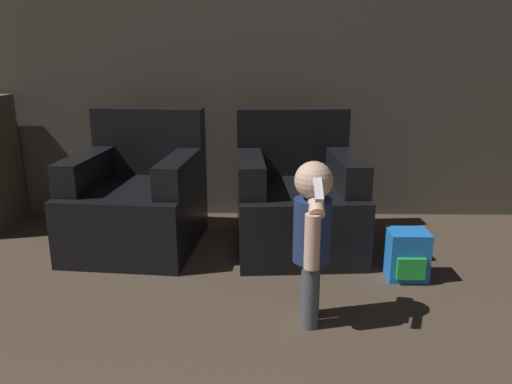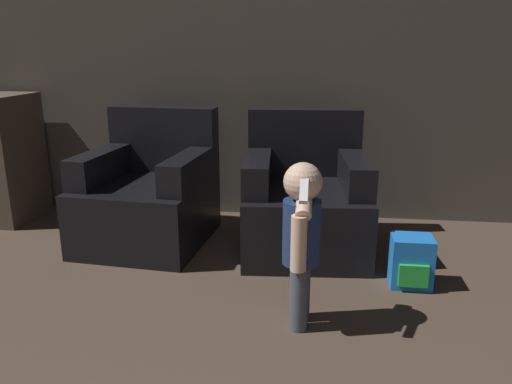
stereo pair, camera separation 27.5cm
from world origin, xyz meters
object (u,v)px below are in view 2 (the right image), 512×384
object	(u,v)px
person_toddler	(302,233)
toy_backpack	(411,262)
armchair_left	(150,196)
armchair_right	(305,201)

from	to	relation	value
person_toddler	toy_backpack	size ratio (longest dim) A/B	2.79
armchair_left	armchair_right	bearing A→B (deg)	5.22
armchair_right	armchair_left	bearing A→B (deg)	176.01
armchair_left	person_toddler	xyz separation A→B (m)	(1.06, -1.00, 0.16)
armchair_right	person_toddler	distance (m)	1.01
armchair_left	armchair_right	size ratio (longest dim) A/B	1.02
armchair_right	person_toddler	bearing A→B (deg)	-93.51
armchair_left	person_toddler	world-z (taller)	armchair_left
armchair_left	toy_backpack	world-z (taller)	armchair_left
person_toddler	armchair_right	bearing A→B (deg)	-175.09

